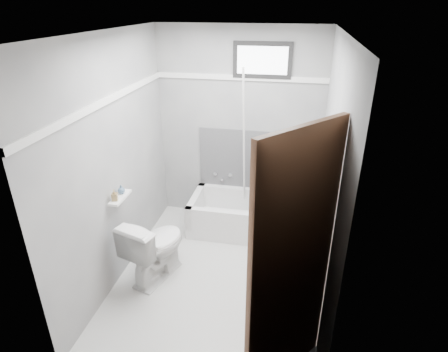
% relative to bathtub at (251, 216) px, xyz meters
% --- Properties ---
extents(floor, '(2.60, 2.60, 0.00)m').
position_rel_bathtub_xyz_m(floor, '(-0.23, -0.93, -0.21)').
color(floor, silver).
rests_on(floor, ground).
extents(ceiling, '(2.60, 2.60, 0.00)m').
position_rel_bathtub_xyz_m(ceiling, '(-0.23, -0.93, 2.19)').
color(ceiling, silver).
rests_on(ceiling, floor).
extents(wall_back, '(2.00, 0.02, 2.40)m').
position_rel_bathtub_xyz_m(wall_back, '(-0.23, 0.37, 0.99)').
color(wall_back, slate).
rests_on(wall_back, floor).
extents(wall_front, '(2.00, 0.02, 2.40)m').
position_rel_bathtub_xyz_m(wall_front, '(-0.23, -2.23, 0.99)').
color(wall_front, slate).
rests_on(wall_front, floor).
extents(wall_left, '(0.02, 2.60, 2.40)m').
position_rel_bathtub_xyz_m(wall_left, '(-1.23, -0.93, 0.99)').
color(wall_left, slate).
rests_on(wall_left, floor).
extents(wall_right, '(0.02, 2.60, 2.40)m').
position_rel_bathtub_xyz_m(wall_right, '(0.77, -0.93, 0.99)').
color(wall_right, slate).
rests_on(wall_right, floor).
extents(bathtub, '(1.50, 0.70, 0.42)m').
position_rel_bathtub_xyz_m(bathtub, '(0.00, 0.00, 0.00)').
color(bathtub, silver).
rests_on(bathtub, floor).
extents(office_chair, '(0.65, 0.65, 0.96)m').
position_rel_bathtub_xyz_m(office_chair, '(0.34, 0.05, 0.39)').
color(office_chair, slate).
rests_on(office_chair, bathtub).
extents(toilet, '(0.61, 0.81, 0.71)m').
position_rel_bathtub_xyz_m(toilet, '(-0.85, -1.03, 0.14)').
color(toilet, white).
rests_on(toilet, floor).
extents(door, '(0.78, 0.78, 2.00)m').
position_rel_bathtub_xyz_m(door, '(0.75, -2.21, 0.79)').
color(door, brown).
rests_on(door, floor).
extents(window, '(0.66, 0.04, 0.40)m').
position_rel_bathtub_xyz_m(window, '(0.02, 0.36, 1.81)').
color(window, black).
rests_on(window, wall_back).
extents(backerboard, '(1.50, 0.02, 0.78)m').
position_rel_bathtub_xyz_m(backerboard, '(0.02, 0.36, 0.59)').
color(backerboard, '#4C4C4F').
rests_on(backerboard, wall_back).
extents(trim_back, '(2.00, 0.02, 0.06)m').
position_rel_bathtub_xyz_m(trim_back, '(-0.23, 0.36, 1.61)').
color(trim_back, white).
rests_on(trim_back, wall_back).
extents(trim_left, '(0.02, 2.60, 0.06)m').
position_rel_bathtub_xyz_m(trim_left, '(-1.22, -0.93, 1.61)').
color(trim_left, white).
rests_on(trim_left, wall_left).
extents(pole, '(0.02, 0.40, 1.92)m').
position_rel_bathtub_xyz_m(pole, '(-0.13, 0.13, 0.84)').
color(pole, silver).
rests_on(pole, bathtub).
extents(shelf, '(0.10, 0.32, 0.02)m').
position_rel_bathtub_xyz_m(shelf, '(-1.16, -1.05, 0.69)').
color(shelf, white).
rests_on(shelf, wall_left).
extents(soap_bottle_a, '(0.07, 0.07, 0.12)m').
position_rel_bathtub_xyz_m(soap_bottle_a, '(-1.17, -1.13, 0.76)').
color(soap_bottle_a, olive).
rests_on(soap_bottle_a, shelf).
extents(soap_bottle_b, '(0.10, 0.10, 0.09)m').
position_rel_bathtub_xyz_m(soap_bottle_b, '(-1.17, -0.99, 0.75)').
color(soap_bottle_b, '#496786').
rests_on(soap_bottle_b, shelf).
extents(faucet, '(0.26, 0.10, 0.16)m').
position_rel_bathtub_xyz_m(faucet, '(-0.43, 0.34, 0.34)').
color(faucet, silver).
rests_on(faucet, wall_back).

